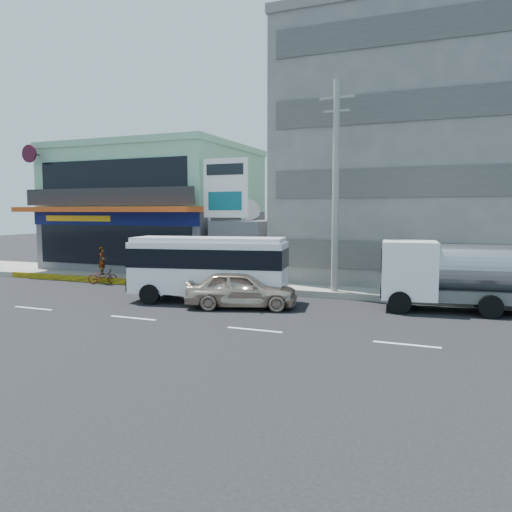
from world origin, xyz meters
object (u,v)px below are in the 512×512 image
at_px(minibus, 209,264).
at_px(concrete_building, 436,159).
at_px(shop_building, 158,212).
at_px(billboard, 226,195).
at_px(tanker_truck, 467,275).
at_px(sedan, 242,289).
at_px(motorcycle_rider, 103,272).
at_px(utility_pole_near, 336,187).
at_px(satellite_dish, 247,219).

bearing_deg(minibus, concrete_building, 50.67).
xyz_separation_m(shop_building, billboard, (7.50, -4.75, 0.93)).
bearing_deg(tanker_truck, sedan, -163.31).
xyz_separation_m(shop_building, motorcycle_rider, (1.04, -7.15, -3.32)).
relative_size(shop_building, tanker_truck, 1.69).
bearing_deg(sedan, tanker_truck, -90.68).
bearing_deg(minibus, utility_pole_near, 33.72).
xyz_separation_m(shop_building, tanker_truck, (19.69, -7.92, -2.48)).
distance_m(billboard, minibus, 6.21).
bearing_deg(shop_building, sedan, -43.75).
xyz_separation_m(tanker_truck, motorcycle_rider, (-18.65, 0.78, -0.83)).
distance_m(concrete_building, tanker_truck, 10.66).
distance_m(billboard, motorcycle_rider, 8.09).
height_order(concrete_building, tanker_truck, concrete_building).
height_order(utility_pole_near, minibus, utility_pole_near).
bearing_deg(motorcycle_rider, shop_building, 98.29).
xyz_separation_m(minibus, tanker_truck, (10.61, 1.90, -0.21)).
bearing_deg(satellite_dish, minibus, -81.02).
bearing_deg(concrete_building, billboard, -151.08).
relative_size(concrete_building, sedan, 3.44).
height_order(satellite_dish, minibus, satellite_dish).
distance_m(satellite_dish, utility_pole_near, 7.17).
xyz_separation_m(minibus, motorcycle_rider, (-8.05, 2.68, -1.04)).
bearing_deg(satellite_dish, concrete_building, 21.80).
distance_m(satellite_dish, tanker_truck, 12.88).
distance_m(minibus, sedan, 2.24).
relative_size(concrete_building, tanker_truck, 2.18).
height_order(satellite_dish, motorcycle_rider, satellite_dish).
distance_m(minibus, motorcycle_rider, 8.54).
bearing_deg(satellite_dish, tanker_truck, -23.06).
xyz_separation_m(billboard, sedan, (3.50, -5.79, -4.13)).
height_order(shop_building, utility_pole_near, utility_pole_near).
distance_m(satellite_dish, motorcycle_rider, 8.63).
xyz_separation_m(satellite_dish, billboard, (-0.50, -1.80, 1.35)).
relative_size(concrete_building, satellite_dish, 10.67).
bearing_deg(minibus, billboard, 107.35).
height_order(billboard, minibus, billboard).
bearing_deg(shop_building, motorcycle_rider, -81.71).
xyz_separation_m(concrete_building, sedan, (-7.00, -11.59, -6.21)).
relative_size(satellite_dish, tanker_truck, 0.20).
bearing_deg(sedan, utility_pole_near, -54.34).
relative_size(sedan, motorcycle_rider, 2.26).
bearing_deg(tanker_truck, utility_pole_near, 166.39).
xyz_separation_m(concrete_building, motorcycle_rider, (-16.96, -8.20, -6.32)).
distance_m(satellite_dish, sedan, 8.62).
height_order(utility_pole_near, tanker_truck, utility_pole_near).
bearing_deg(utility_pole_near, tanker_truck, -13.61).
bearing_deg(tanker_truck, minibus, -169.85).
bearing_deg(satellite_dish, motorcycle_rider, -148.89).
distance_m(shop_building, minibus, 13.57).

